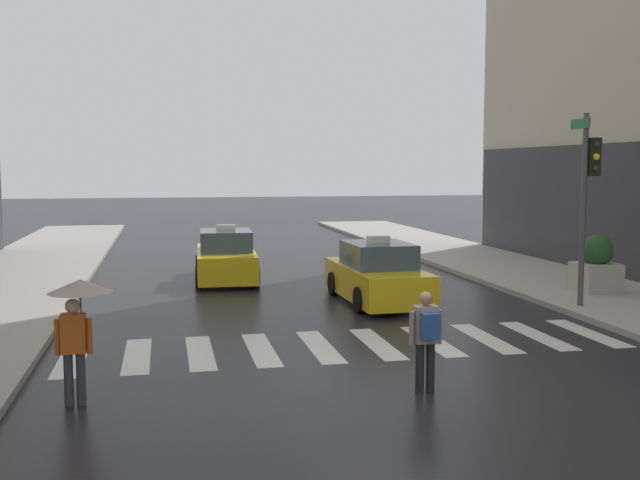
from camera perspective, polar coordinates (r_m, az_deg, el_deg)
ground_plane at (r=12.57m, az=5.59°, el=-11.16°), size 160.00×160.00×0.00m
crosswalk_markings at (r=15.36m, az=2.20°, el=-8.03°), size 11.30×2.80×0.01m
traffic_light_pole at (r=19.72m, az=19.83°, el=4.21°), size 0.44×0.84×4.80m
taxi_lead at (r=20.05m, az=4.40°, el=-2.73°), size 2.00×4.57×1.80m
taxi_second at (r=24.03m, az=-7.22°, el=-1.38°), size 2.09×4.61×1.80m
pedestrian_with_umbrella at (r=11.84m, az=-18.05°, el=-4.92°), size 0.96×0.96×1.94m
pedestrian_with_backpack at (r=12.07m, az=8.14°, el=-7.14°), size 0.55×0.43×1.65m
planter_near_corner at (r=22.23m, az=20.38°, el=-1.86°), size 1.10×1.10×1.60m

